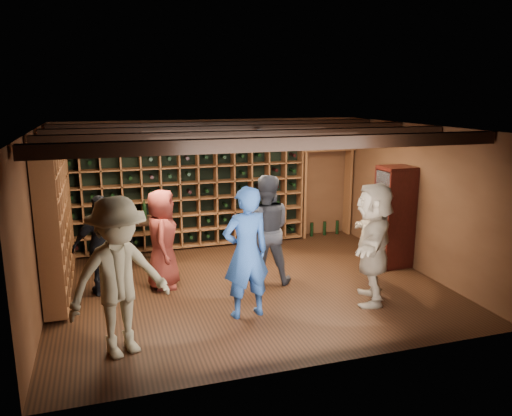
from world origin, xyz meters
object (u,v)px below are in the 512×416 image
object	(u,v)px
display_cabinet	(394,219)
guest_red_floral	(162,239)
man_grey_suit	(265,230)
guest_woman_black	(103,245)
guest_khaki	(119,278)
tasting_table	(132,226)
guest_beige	(373,243)
man_blue_shirt	(246,253)

from	to	relation	value
display_cabinet	guest_red_floral	distance (m)	4.01
man_grey_suit	guest_woman_black	bearing A→B (deg)	8.48
guest_khaki	tasting_table	world-z (taller)	guest_khaki
guest_red_floral	guest_woman_black	world-z (taller)	guest_red_floral
guest_beige	man_blue_shirt	bearing A→B (deg)	-64.11
tasting_table	guest_khaki	bearing A→B (deg)	-95.34
guest_woman_black	guest_beige	bearing A→B (deg)	147.40
display_cabinet	guest_khaki	size ratio (longest dim) A/B	0.93
guest_red_floral	guest_khaki	xyz separation A→B (m)	(-0.72, -1.95, 0.16)
guest_woman_black	tasting_table	bearing A→B (deg)	-123.99
guest_woman_black	guest_khaki	bearing A→B (deg)	83.52
display_cabinet	guest_khaki	bearing A→B (deg)	-159.62
guest_khaki	tasting_table	xyz separation A→B (m)	(0.34, 3.13, -0.22)
guest_woman_black	guest_beige	distance (m)	4.01
man_blue_shirt	man_grey_suit	distance (m)	1.28
man_blue_shirt	guest_khaki	size ratio (longest dim) A/B	0.96
display_cabinet	guest_red_floral	world-z (taller)	display_cabinet
man_blue_shirt	guest_khaki	xyz separation A→B (m)	(-1.68, -0.55, 0.04)
man_blue_shirt	guest_woman_black	world-z (taller)	man_blue_shirt
guest_beige	tasting_table	world-z (taller)	guest_beige
guest_khaki	guest_beige	distance (m)	3.60
display_cabinet	man_grey_suit	distance (m)	2.41
man_grey_suit	guest_khaki	size ratio (longest dim) A/B	0.93
guest_red_floral	guest_woman_black	size ratio (longest dim) A/B	1.02
display_cabinet	guest_woman_black	xyz separation A→B (m)	(-4.88, 0.19, -0.09)
man_grey_suit	guest_khaki	xyz separation A→B (m)	(-2.32, -1.66, 0.06)
man_blue_shirt	man_grey_suit	world-z (taller)	man_blue_shirt
man_blue_shirt	man_grey_suit	xyz separation A→B (m)	(0.64, 1.11, -0.03)
display_cabinet	man_grey_suit	bearing A→B (deg)	-177.74
man_grey_suit	guest_beige	bearing A→B (deg)	151.68
man_blue_shirt	guest_red_floral	bearing A→B (deg)	-62.42
man_grey_suit	guest_woman_black	world-z (taller)	man_grey_suit
man_grey_suit	guest_beige	xyz separation A→B (m)	(1.25, -1.18, 0.01)
guest_red_floral	tasting_table	world-z (taller)	guest_red_floral
guest_khaki	man_blue_shirt	bearing A→B (deg)	-4.54
guest_beige	guest_woman_black	bearing A→B (deg)	-83.45
tasting_table	guest_woman_black	bearing A→B (deg)	-111.95
guest_red_floral	tasting_table	bearing A→B (deg)	28.62
guest_beige	tasting_table	distance (m)	4.18
man_blue_shirt	guest_red_floral	world-z (taller)	man_blue_shirt
display_cabinet	guest_beige	xyz separation A→B (m)	(-1.16, -1.27, 0.03)
guest_woman_black	man_blue_shirt	bearing A→B (deg)	131.62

